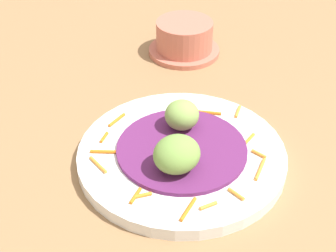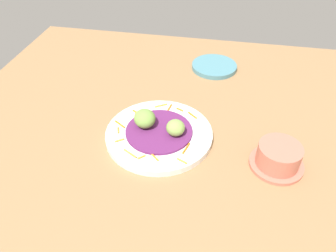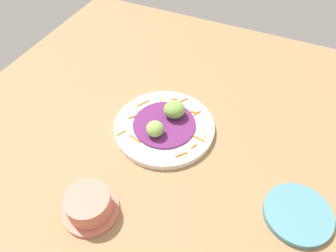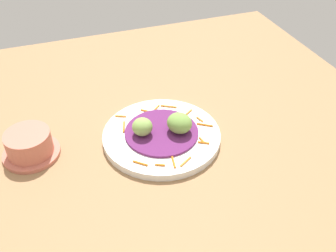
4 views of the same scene
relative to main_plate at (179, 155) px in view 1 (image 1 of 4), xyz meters
The scene contains 7 objects.
table_surface 1.84cm from the main_plate, 34.74° to the right, with size 110.00×110.00×2.00cm, color #936D47.
main_plate is the anchor object (origin of this frame).
cabbage_bed 1.07cm from the main_plate, behind, with size 15.73×15.73×0.53cm, color #60235B.
carrot_garnish 1.89cm from the main_plate, 82.70° to the right, with size 20.82×19.56×0.40cm.
guac_scoop_left 5.18cm from the main_plate, 102.48° to the right, with size 5.45×5.03×4.14cm, color #759E47.
guac_scoop_center 5.04cm from the main_plate, 77.52° to the left, with size 4.28×4.30×3.71cm, color #84A851.
terracotta_bowl 27.01cm from the main_plate, 80.26° to the left, with size 11.61×11.61×5.50cm.
Camera 1 is at (-7.28, -45.82, 42.52)cm, focal length 53.74 mm.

